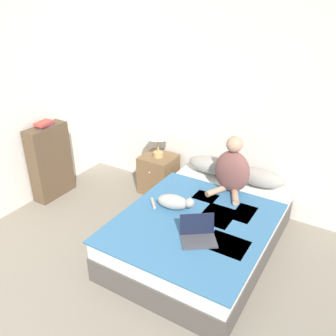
# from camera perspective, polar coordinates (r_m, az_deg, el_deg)

# --- Properties ---
(wall_back) EXTENTS (5.52, 0.05, 2.55)m
(wall_back) POSITION_cam_1_polar(r_m,az_deg,el_deg) (4.44, 10.70, 9.21)
(wall_back) COLOR silver
(wall_back) RESTS_ON ground_plane
(bed) EXTENTS (1.48, 2.06, 0.47)m
(bed) POSITION_cam_1_polar(r_m,az_deg,el_deg) (3.94, 5.38, -9.94)
(bed) COLOR #4C4742
(bed) RESTS_ON ground_plane
(pillow_near) EXTENTS (0.59, 0.27, 0.21)m
(pillow_near) POSITION_cam_1_polar(r_m,az_deg,el_deg) (4.56, 6.81, 0.49)
(pillow_near) COLOR gray
(pillow_near) RESTS_ON bed
(pillow_far) EXTENTS (0.59, 0.27, 0.21)m
(pillow_far) POSITION_cam_1_polar(r_m,az_deg,el_deg) (4.37, 14.49, -1.46)
(pillow_far) COLOR gray
(pillow_far) RESTS_ON bed
(person_sitting) EXTENTS (0.41, 0.40, 0.68)m
(person_sitting) POSITION_cam_1_polar(r_m,az_deg,el_deg) (4.10, 10.23, -0.26)
(person_sitting) COLOR brown
(person_sitting) RESTS_ON bed
(cat_tabby) EXTENTS (0.53, 0.24, 0.17)m
(cat_tabby) POSITION_cam_1_polar(r_m,az_deg,el_deg) (3.81, 1.02, -5.45)
(cat_tabby) COLOR #A8A399
(cat_tabby) RESTS_ON bed
(laptop_open) EXTENTS (0.41, 0.40, 0.22)m
(laptop_open) POSITION_cam_1_polar(r_m,az_deg,el_deg) (3.41, 4.86, -10.68)
(laptop_open) COLOR #424247
(laptop_open) RESTS_ON bed
(nightstand) EXTENTS (0.45, 0.45, 0.54)m
(nightstand) POSITION_cam_1_polar(r_m,az_deg,el_deg) (4.97, -1.53, -0.93)
(nightstand) COLOR brown
(nightstand) RESTS_ON ground_plane
(table_lamp) EXTENTS (0.32, 0.32, 0.49)m
(table_lamp) POSITION_cam_1_polar(r_m,az_deg,el_deg) (4.69, -1.61, 5.83)
(table_lamp) COLOR tan
(table_lamp) RESTS_ON nightstand
(bookshelf) EXTENTS (0.22, 0.58, 1.01)m
(bookshelf) POSITION_cam_1_polar(r_m,az_deg,el_deg) (5.03, -18.37, 0.95)
(bookshelf) COLOR brown
(bookshelf) RESTS_ON ground_plane
(book_stack_top) EXTENTS (0.17, 0.24, 0.07)m
(book_stack_top) POSITION_cam_1_polar(r_m,az_deg,el_deg) (4.83, -19.29, 6.69)
(book_stack_top) COLOR #844270
(book_stack_top) RESTS_ON bookshelf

